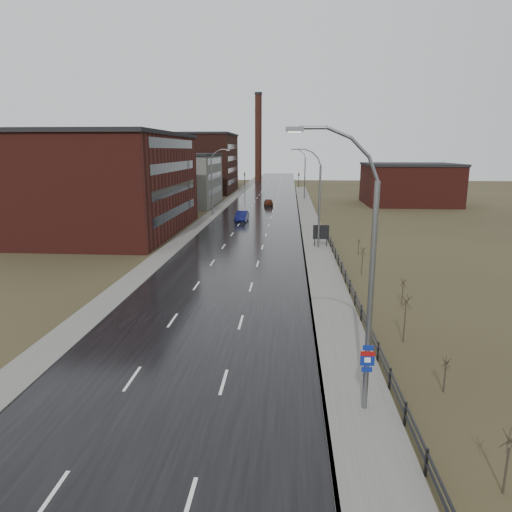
% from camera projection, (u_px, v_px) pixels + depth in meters
% --- Properties ---
extents(ground, '(320.00, 320.00, 0.00)m').
position_uv_depth(ground, '(154.00, 429.00, 18.71)').
color(ground, '#2D2819').
rests_on(ground, ground).
extents(road, '(14.00, 300.00, 0.06)m').
position_uv_depth(road, '(257.00, 218.00, 76.98)').
color(road, black).
rests_on(road, ground).
extents(sidewalk_right, '(3.20, 180.00, 0.18)m').
position_uv_depth(sidewalk_right, '(317.00, 249.00, 52.07)').
color(sidewalk_right, '#595651').
rests_on(sidewalk_right, ground).
extents(curb_right, '(0.16, 180.00, 0.18)m').
position_uv_depth(curb_right, '(303.00, 249.00, 52.18)').
color(curb_right, slate).
rests_on(curb_right, ground).
extents(sidewalk_left, '(2.40, 260.00, 0.12)m').
position_uv_depth(sidewalk_left, '(209.00, 217.00, 77.56)').
color(sidewalk_left, '#595651').
rests_on(sidewalk_left, ground).
extents(warehouse_near, '(22.44, 28.56, 13.50)m').
position_uv_depth(warehouse_near, '(97.00, 183.00, 62.38)').
color(warehouse_near, '#471914').
rests_on(warehouse_near, ground).
extents(warehouse_mid, '(16.32, 20.40, 10.50)m').
position_uv_depth(warehouse_mid, '(177.00, 179.00, 94.56)').
color(warehouse_mid, slate).
rests_on(warehouse_mid, ground).
extents(warehouse_far, '(26.52, 24.48, 15.50)m').
position_uv_depth(warehouse_far, '(185.00, 163.00, 123.48)').
color(warehouse_far, '#331611').
rests_on(warehouse_far, ground).
extents(building_right, '(18.36, 16.32, 8.50)m').
position_uv_depth(building_right, '(409.00, 184.00, 95.23)').
color(building_right, '#471914').
rests_on(building_right, ground).
extents(smokestack, '(2.70, 2.70, 30.70)m').
position_uv_depth(smokestack, '(258.00, 137.00, 161.31)').
color(smokestack, '#331611').
rests_on(smokestack, ground).
extents(streetlight_main, '(3.91, 0.29, 12.11)m').
position_uv_depth(streetlight_main, '(364.00, 278.00, 18.67)').
color(streetlight_main, slate).
rests_on(streetlight_main, ground).
extents(streetlight_right_mid, '(3.36, 0.28, 11.35)m').
position_uv_depth(streetlight_right_mid, '(317.00, 198.00, 51.74)').
color(streetlight_right_mid, slate).
rests_on(streetlight_right_mid, ground).
extents(streetlight_left, '(3.36, 0.28, 11.35)m').
position_uv_depth(streetlight_left, '(213.00, 182.00, 78.15)').
color(streetlight_left, slate).
rests_on(streetlight_left, ground).
extents(streetlight_right_far, '(3.36, 0.28, 11.35)m').
position_uv_depth(streetlight_right_far, '(304.00, 174.00, 104.19)').
color(streetlight_right_far, slate).
rests_on(streetlight_right_far, ground).
extents(guardrail, '(0.10, 53.05, 1.10)m').
position_uv_depth(guardrail, '(351.00, 287.00, 35.60)').
color(guardrail, black).
rests_on(guardrail, ground).
extents(shrub_a, '(0.55, 0.58, 2.32)m').
position_uv_depth(shrub_a, '(507.00, 461.00, 14.95)').
color(shrub_a, '#382D23').
rests_on(shrub_a, ground).
extents(shrub_b, '(0.42, 0.44, 1.75)m').
position_uv_depth(shrub_b, '(445.00, 374.00, 21.39)').
color(shrub_b, '#382D23').
rests_on(shrub_b, ground).
extents(shrub_c, '(0.69, 0.73, 2.96)m').
position_uv_depth(shrub_c, '(405.00, 317.00, 26.85)').
color(shrub_c, '#382D23').
rests_on(shrub_c, ground).
extents(shrub_d, '(0.47, 0.50, 1.98)m').
position_uv_depth(shrub_d, '(403.00, 291.00, 33.57)').
color(shrub_d, '#382D23').
rests_on(shrub_d, ground).
extents(shrub_e, '(0.63, 0.66, 2.66)m').
position_uv_depth(shrub_e, '(362.00, 260.00, 41.42)').
color(shrub_e, '#382D23').
rests_on(shrub_e, ground).
extents(shrub_f, '(0.42, 0.44, 1.75)m').
position_uv_depth(shrub_f, '(359.00, 246.00, 49.67)').
color(shrub_f, '#382D23').
rests_on(shrub_f, ground).
extents(billboard, '(1.86, 0.17, 2.71)m').
position_uv_depth(billboard, '(321.00, 233.00, 52.93)').
color(billboard, black).
rests_on(billboard, ground).
extents(traffic_light_left, '(0.58, 2.73, 5.30)m').
position_uv_depth(traffic_light_left, '(245.00, 173.00, 134.79)').
color(traffic_light_left, black).
rests_on(traffic_light_left, ground).
extents(traffic_light_right, '(0.58, 2.73, 5.30)m').
position_uv_depth(traffic_light_right, '(299.00, 173.00, 133.65)').
color(traffic_light_right, black).
rests_on(traffic_light_right, ground).
extents(car_near, '(1.94, 5.07, 1.65)m').
position_uv_depth(car_near, '(242.00, 217.00, 72.60)').
color(car_near, '#0D0F41').
rests_on(car_near, ground).
extents(car_far, '(2.19, 4.55, 1.50)m').
position_uv_depth(car_far, '(268.00, 202.00, 92.76)').
color(car_far, '#46190B').
rests_on(car_far, ground).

